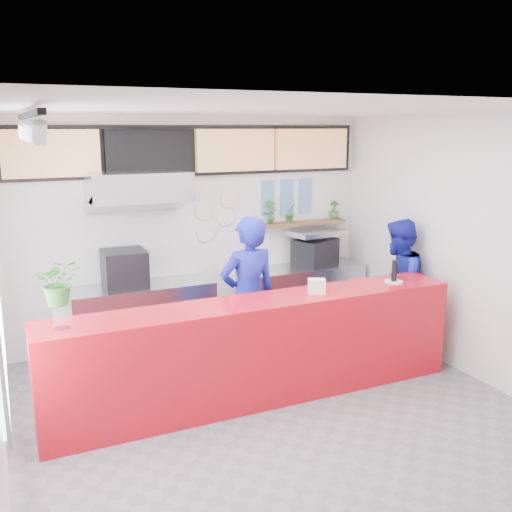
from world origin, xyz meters
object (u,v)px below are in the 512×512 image
object	(u,v)px
service_counter	(259,350)
staff_center	(248,298)
panini_oven	(124,269)
espresso_machine	(315,252)
staff_right	(397,286)
pepper_mill	(394,271)

from	to	relation	value
service_counter	staff_center	world-z (taller)	staff_center
panini_oven	espresso_machine	world-z (taller)	panini_oven
staff_center	staff_right	bearing A→B (deg)	176.21
espresso_machine	pepper_mill	world-z (taller)	pepper_mill
service_counter	staff_right	size ratio (longest dim) A/B	2.61
staff_center	pepper_mill	world-z (taller)	staff_center
panini_oven	staff_center	distance (m)	1.68
staff_center	panini_oven	bearing A→B (deg)	-49.04
panini_oven	espresso_machine	bearing A→B (deg)	1.15
staff_right	pepper_mill	distance (m)	0.82
panini_oven	staff_center	bearing A→B (deg)	-45.54
pepper_mill	espresso_machine	bearing A→B (deg)	89.60
panini_oven	staff_right	distance (m)	3.46
service_counter	pepper_mill	bearing A→B (deg)	-0.32
staff_center	staff_right	world-z (taller)	staff_center
staff_right	panini_oven	bearing A→B (deg)	-57.26
panini_oven	service_counter	bearing A→B (deg)	-59.52
service_counter	staff_right	world-z (taller)	staff_right
panini_oven	pepper_mill	world-z (taller)	panini_oven
staff_right	pepper_mill	xyz separation A→B (m)	(-0.49, -0.54, 0.38)
service_counter	pepper_mill	xyz separation A→B (m)	(1.71, -0.01, 0.69)
staff_center	pepper_mill	distance (m)	1.71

